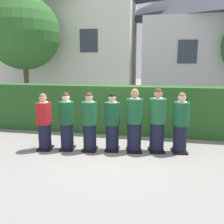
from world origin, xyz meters
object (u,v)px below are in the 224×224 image
(student_front_row_1, at_px, (67,123))
(student_front_row_6, at_px, (181,124))
(student_in_red_blazer, at_px, (44,123))
(student_front_row_5, at_px, (157,122))
(student_front_row_3, at_px, (112,124))
(student_front_row_4, at_px, (134,122))
(student_front_row_2, at_px, (90,123))

(student_front_row_1, bearing_deg, student_front_row_6, 7.07)
(student_in_red_blazer, bearing_deg, student_front_row_5, 8.21)
(student_front_row_3, bearing_deg, student_in_red_blazer, -171.20)
(student_front_row_3, relative_size, student_front_row_5, 0.92)
(student_front_row_3, height_order, student_front_row_4, student_front_row_4)
(student_front_row_1, relative_size, student_front_row_6, 0.98)
(student_front_row_2, bearing_deg, student_front_row_6, 7.95)
(student_front_row_2, height_order, student_front_row_6, student_front_row_6)
(student_front_row_3, bearing_deg, student_front_row_5, 7.30)
(student_front_row_2, relative_size, student_front_row_5, 0.93)
(student_in_red_blazer, relative_size, student_front_row_6, 0.97)
(student_front_row_3, bearing_deg, student_front_row_2, -167.38)
(student_in_red_blazer, xyz_separation_m, student_front_row_4, (2.38, 0.33, 0.07))
(student_front_row_1, bearing_deg, student_in_red_blazer, -169.75)
(student_in_red_blazer, height_order, student_front_row_5, student_front_row_5)
(student_front_row_4, bearing_deg, student_front_row_3, -175.31)
(student_front_row_4, bearing_deg, student_in_red_blazer, -172.20)
(student_front_row_5, xyz_separation_m, student_front_row_6, (0.59, 0.05, -0.05))
(student_in_red_blazer, xyz_separation_m, student_front_row_6, (3.55, 0.47, 0.02))
(student_front_row_1, height_order, student_front_row_3, student_front_row_1)
(student_front_row_2, xyz_separation_m, student_front_row_4, (1.16, 0.18, 0.05))
(student_front_row_1, bearing_deg, student_front_row_4, 6.98)
(student_front_row_4, relative_size, student_front_row_5, 0.99)
(student_front_row_2, height_order, student_front_row_4, student_front_row_4)
(student_in_red_blazer, distance_m, student_front_row_1, 0.60)
(student_front_row_2, distance_m, student_front_row_5, 1.77)
(student_front_row_3, bearing_deg, student_front_row_1, -171.92)
(student_front_row_6, bearing_deg, student_front_row_4, -172.79)
(student_front_row_1, distance_m, student_front_row_3, 1.21)
(student_front_row_1, xyz_separation_m, student_front_row_3, (1.20, 0.17, -0.00))
(student_front_row_3, xyz_separation_m, student_front_row_4, (0.58, 0.05, 0.06))
(student_front_row_1, height_order, student_front_row_2, student_front_row_2)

